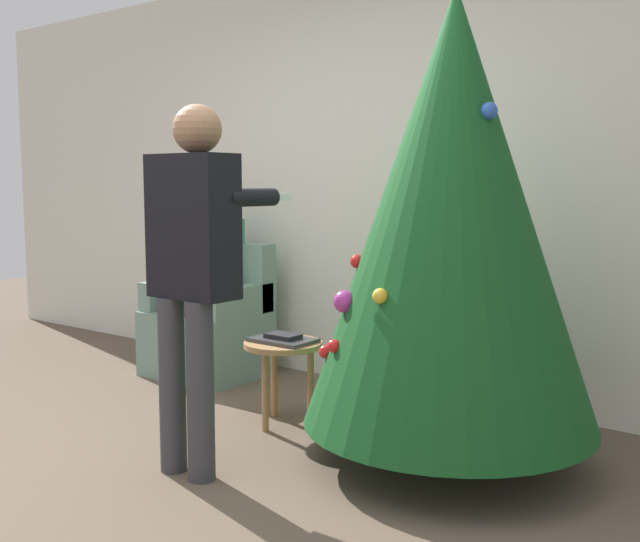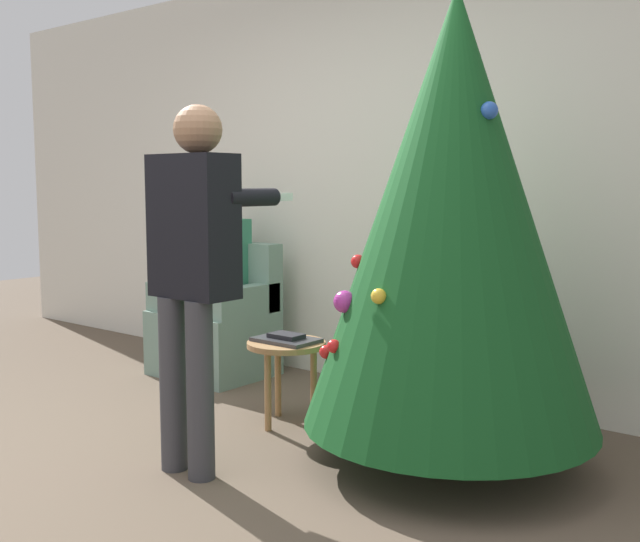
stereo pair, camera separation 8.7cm
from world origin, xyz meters
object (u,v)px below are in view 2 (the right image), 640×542
armchair (218,326)px  person_standing (194,256)px  christmas_tree (453,211)px  side_stool (286,354)px  person_seated (215,274)px

armchair → person_standing: 1.88m
person_standing → armchair: bearing=133.4°
christmas_tree → side_stool: size_ratio=4.76×
armchair → person_seated: (0.00, -0.02, 0.36)m
armchair → side_stool: (1.09, -0.53, 0.06)m
person_standing → person_seated: bearing=133.8°
armchair → person_standing: size_ratio=0.55×
person_seated → person_standing: (1.21, -1.26, 0.28)m
armchair → person_standing: (1.21, -1.28, 0.65)m
christmas_tree → person_seated: 2.18m
person_seated → christmas_tree: bearing=-13.4°
armchair → person_seated: person_seated is taller
armchair → person_seated: bearing=-90.0°
christmas_tree → side_stool: (-0.97, -0.02, -0.79)m
christmas_tree → person_standing: size_ratio=1.32×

